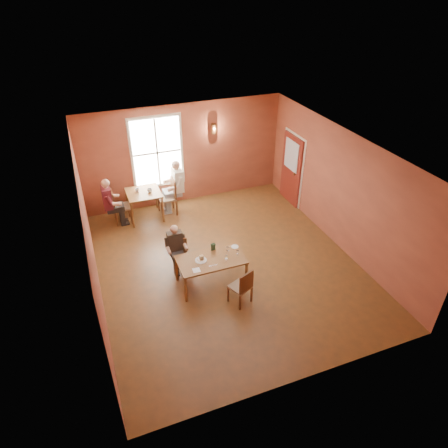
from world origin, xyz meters
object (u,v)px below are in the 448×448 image
object	(u,v)px
diner_main	(182,253)
chair_diner_maroon	(122,206)
chair_empty	(240,286)
diner_maroon	(119,200)
chair_diner_main	(182,257)
main_table	(211,271)
chair_diner_white	(167,197)
second_table	(145,205)
diner_white	(167,190)

from	to	relation	value
diner_main	chair_diner_maroon	bearing A→B (deg)	-70.90
chair_diner_maroon	chair_empty	bearing A→B (deg)	23.72
chair_diner_maroon	diner_maroon	bearing A→B (deg)	-90.00
diner_main	chair_diner_main	bearing A→B (deg)	-90.00
chair_diner_maroon	diner_main	bearing A→B (deg)	19.10
diner_main	diner_maroon	bearing A→B (deg)	-70.35
main_table	chair_diner_maroon	world-z (taller)	chair_diner_maroon
chair_diner_main	diner_maroon	world-z (taller)	diner_maroon
main_table	chair_diner_white	size ratio (longest dim) A/B	1.38
main_table	second_table	bearing A→B (deg)	103.45
chair_diner_white	chair_empty	bearing A→B (deg)	-172.64
chair_diner_white	diner_white	world-z (taller)	diner_white
chair_diner_white	second_table	bearing A→B (deg)	90.00
diner_white	diner_maroon	size ratio (longest dim) A/B	1.09
main_table	diner_main	distance (m)	0.83
diner_white	chair_diner_maroon	bearing A→B (deg)	90.00
chair_empty	chair_diner_white	size ratio (longest dim) A/B	0.82
second_table	chair_empty	bearing A→B (deg)	-74.13
diner_white	chair_diner_main	bearing A→B (deg)	172.44
chair_diner_maroon	diner_maroon	world-z (taller)	diner_maroon
chair_diner_main	diner_main	world-z (taller)	diner_main
diner_main	chair_diner_white	size ratio (longest dim) A/B	1.06
chair_diner_maroon	diner_maroon	xyz separation A→B (m)	(-0.03, 0.00, 0.19)
main_table	chair_diner_main	world-z (taller)	chair_diner_main
chair_empty	diner_main	bearing A→B (deg)	98.94
second_table	chair_diner_main	bearing A→B (deg)	-83.49
chair_diner_main	diner_main	size ratio (longest dim) A/B	0.72
chair_empty	second_table	distance (m)	4.36
second_table	chair_diner_maroon	world-z (taller)	chair_diner_maroon
chair_diner_main	chair_diner_maroon	bearing A→B (deg)	-70.71
chair_diner_main	chair_empty	world-z (taller)	chair_empty
chair_diner_main	diner_white	size ratio (longest dim) A/B	0.54
chair_empty	second_table	bearing A→B (deg)	82.86
main_table	chair_diner_white	distance (m)	3.41
diner_main	chair_diner_maroon	xyz separation A→B (m)	(-0.96, 2.79, -0.07)
chair_empty	diner_white	world-z (taller)	diner_white
chair_diner_main	chair_diner_maroon	size ratio (longest dim) A/B	0.81
chair_empty	diner_maroon	size ratio (longest dim) A/B	0.64
chair_diner_main	chair_diner_white	world-z (taller)	chair_diner_white
diner_white	chair_diner_maroon	size ratio (longest dim) A/B	1.50
chair_diner_main	diner_main	distance (m)	0.17
diner_main	diner_maroon	world-z (taller)	diner_maroon
chair_empty	chair_diner_main	bearing A→B (deg)	98.39
diner_main	chair_empty	xyz separation A→B (m)	(0.88, -1.41, -0.13)
diner_white	diner_maroon	bearing A→B (deg)	90.00
chair_diner_main	diner_white	bearing A→B (deg)	-97.56
chair_empty	second_table	xyz separation A→B (m)	(-1.19, 4.19, -0.03)
diner_white	chair_diner_maroon	distance (m)	1.35
main_table	chair_diner_main	size ratio (longest dim) A/B	1.81
main_table	diner_main	size ratio (longest dim) A/B	1.29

